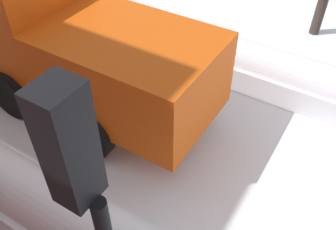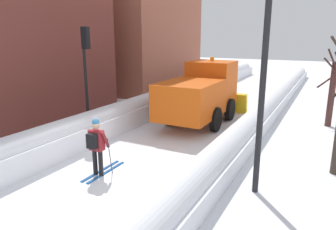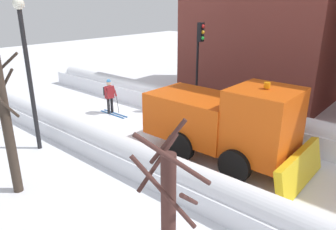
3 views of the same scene
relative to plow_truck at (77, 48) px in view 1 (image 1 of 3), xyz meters
name	(u,v)px [view 1 (image 1 of 3)]	position (x,y,z in m)	size (l,w,h in m)	color
snowbank_right	(67,6)	(2.71, 3.08, -1.01)	(1.10, 36.00, 1.06)	white
plow_truck	(77,48)	(0.00, 0.00, 0.00)	(3.20, 5.98, 3.12)	#DB510F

